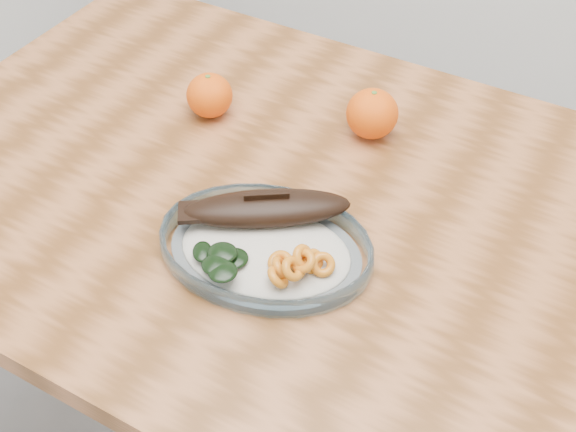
{
  "coord_description": "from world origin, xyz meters",
  "views": [
    {
      "loc": [
        0.37,
        -0.66,
        1.45
      ],
      "look_at": [
        0.04,
        -0.06,
        0.77
      ],
      "focal_mm": 45.0,
      "sensor_mm": 36.0,
      "label": 1
    }
  ],
  "objects_px": {
    "plated_meal": "(265,244)",
    "orange_right": "(372,114)",
    "dining_table": "(283,239)",
    "orange_left": "(210,95)"
  },
  "relations": [
    {
      "from": "orange_left",
      "to": "orange_right",
      "type": "distance_m",
      "value": 0.26
    },
    {
      "from": "plated_meal",
      "to": "orange_right",
      "type": "xyz_separation_m",
      "value": [
        0.02,
        0.3,
        0.02
      ]
    },
    {
      "from": "dining_table",
      "to": "orange_right",
      "type": "xyz_separation_m",
      "value": [
        0.05,
        0.18,
        0.14
      ]
    },
    {
      "from": "dining_table",
      "to": "orange_left",
      "type": "distance_m",
      "value": 0.26
    },
    {
      "from": "dining_table",
      "to": "plated_meal",
      "type": "relative_size",
      "value": 1.99
    },
    {
      "from": "dining_table",
      "to": "orange_right",
      "type": "height_order",
      "value": "orange_right"
    },
    {
      "from": "plated_meal",
      "to": "orange_left",
      "type": "xyz_separation_m",
      "value": [
        -0.23,
        0.22,
        0.02
      ]
    },
    {
      "from": "dining_table",
      "to": "plated_meal",
      "type": "bearing_deg",
      "value": -71.23
    },
    {
      "from": "plated_meal",
      "to": "orange_left",
      "type": "height_order",
      "value": "plated_meal"
    },
    {
      "from": "dining_table",
      "to": "plated_meal",
      "type": "height_order",
      "value": "plated_meal"
    }
  ]
}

